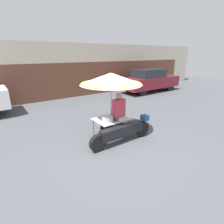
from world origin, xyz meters
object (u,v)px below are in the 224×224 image
object	(u,v)px
vendor_motorcycle_cart	(112,88)
potted_plant	(162,81)
vendor_person	(119,114)
parked_car	(150,80)

from	to	relation	value
vendor_motorcycle_cart	potted_plant	distance (m)	10.72
vendor_person	potted_plant	bearing A→B (deg)	31.92
vendor_motorcycle_cart	potted_plant	bearing A→B (deg)	30.74
potted_plant	vendor_motorcycle_cart	bearing A→B (deg)	-149.26
vendor_motorcycle_cart	parked_car	world-z (taller)	vendor_motorcycle_cart
vendor_motorcycle_cart	vendor_person	size ratio (longest dim) A/B	1.47
vendor_motorcycle_cart	potted_plant	xyz separation A→B (m)	(9.16, 5.45, -1.19)
vendor_person	parked_car	world-z (taller)	parked_car
parked_car	potted_plant	world-z (taller)	parked_car
potted_plant	parked_car	bearing A→B (deg)	-159.26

